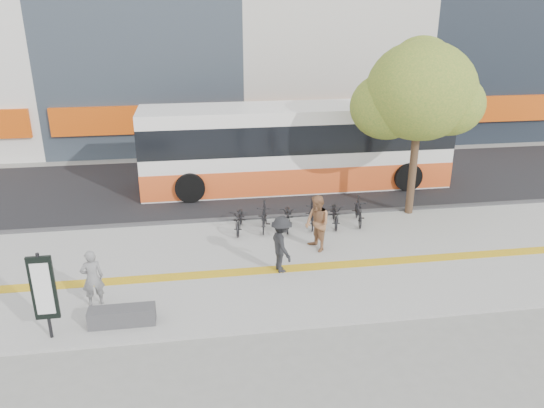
{
  "coord_description": "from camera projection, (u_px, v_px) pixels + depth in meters",
  "views": [
    {
      "loc": [
        -0.63,
        -12.59,
        7.47
      ],
      "look_at": [
        1.6,
        2.0,
        1.78
      ],
      "focal_mm": 34.68,
      "sensor_mm": 36.0,
      "label": 1
    }
  ],
  "objects": [
    {
      "name": "ground",
      "position": [
        226.0,
        293.0,
        14.39
      ],
      "size": [
        120.0,
        120.0,
        0.0
      ],
      "primitive_type": "plane",
      "color": "gray",
      "rests_on": "ground"
    },
    {
      "name": "pedestrian_tan",
      "position": [
        317.0,
        223.0,
        16.44
      ],
      "size": [
        0.93,
        1.05,
        1.81
      ],
      "primitive_type": "imported",
      "rotation": [
        0.0,
        0.0,
        -1.25
      ],
      "color": "#966643",
      "rests_on": "sidewalk"
    },
    {
      "name": "tactile_strip",
      "position": [
        223.0,
        273.0,
        15.28
      ],
      "size": [
        40.0,
        0.45,
        0.01
      ],
      "primitive_type": "cube",
      "color": "gold",
      "rests_on": "sidewalk"
    },
    {
      "name": "seated_woman",
      "position": [
        92.0,
        278.0,
        13.45
      ],
      "size": [
        0.65,
        0.52,
        1.55
      ],
      "primitive_type": "imported",
      "rotation": [
        0.0,
        0.0,
        3.43
      ],
      "color": "black",
      "rests_on": "sidewalk"
    },
    {
      "name": "sidewalk",
      "position": [
        222.0,
        267.0,
        15.76
      ],
      "size": [
        40.0,
        7.0,
        0.08
      ],
      "primitive_type": "cube",
      "color": "gray",
      "rests_on": "ground"
    },
    {
      "name": "bus",
      "position": [
        296.0,
        149.0,
        22.14
      ],
      "size": [
        12.87,
        3.05,
        3.43
      ],
      "color": "white",
      "rests_on": "street"
    },
    {
      "name": "pedestrian_dark",
      "position": [
        282.0,
        244.0,
        15.15
      ],
      "size": [
        0.83,
        1.2,
        1.7
      ],
      "primitive_type": "imported",
      "rotation": [
        0.0,
        0.0,
        1.77
      ],
      "color": "black",
      "rests_on": "sidewalk"
    },
    {
      "name": "bench",
      "position": [
        122.0,
        316.0,
        12.81
      ],
      "size": [
        1.6,
        0.45,
        0.45
      ],
      "primitive_type": "cube",
      "color": "#343436",
      "rests_on": "sidewalk"
    },
    {
      "name": "curb",
      "position": [
        216.0,
        221.0,
        18.98
      ],
      "size": [
        40.0,
        0.25,
        0.14
      ],
      "primitive_type": "cube",
      "color": "#343436",
      "rests_on": "ground"
    },
    {
      "name": "bicycle_row",
      "position": [
        299.0,
        215.0,
        18.29
      ],
      "size": [
        5.03,
        1.73,
        0.96
      ],
      "color": "black",
      "rests_on": "sidewalk"
    },
    {
      "name": "street",
      "position": [
        211.0,
        186.0,
        22.68
      ],
      "size": [
        40.0,
        8.0,
        0.06
      ],
      "primitive_type": "cube",
      "color": "black",
      "rests_on": "ground"
    },
    {
      "name": "signboard",
      "position": [
        43.0,
        289.0,
        11.92
      ],
      "size": [
        0.55,
        0.1,
        2.2
      ],
      "color": "black",
      "rests_on": "sidewalk"
    },
    {
      "name": "street_tree",
      "position": [
        418.0,
        93.0,
        18.22
      ],
      "size": [
        4.4,
        3.8,
        6.31
      ],
      "color": "#3E2C1C",
      "rests_on": "sidewalk"
    }
  ]
}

